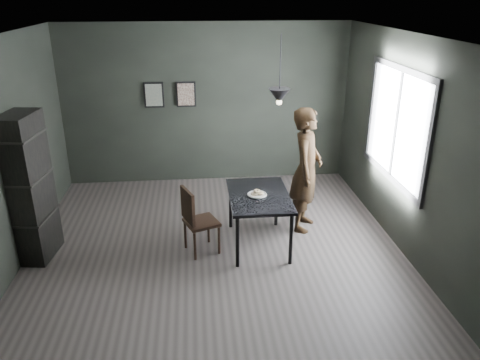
{
  "coord_description": "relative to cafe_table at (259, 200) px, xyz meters",
  "views": [
    {
      "loc": [
        -0.22,
        -5.64,
        3.29
      ],
      "look_at": [
        0.35,
        0.05,
        0.95
      ],
      "focal_mm": 35.0,
      "sensor_mm": 36.0,
      "label": 1
    }
  ],
  "objects": [
    {
      "name": "cafe_table",
      "position": [
        0.0,
        0.0,
        0.0
      ],
      "size": [
        0.8,
        1.2,
        0.75
      ],
      "color": "black",
      "rests_on": "ground"
    },
    {
      "name": "donut_pile",
      "position": [
        -0.03,
        -0.03,
        0.12
      ],
      "size": [
        0.17,
        0.14,
        0.07
      ],
      "rotation": [
        0.0,
        0.0,
        0.16
      ],
      "color": "beige",
      "rests_on": "white_plate"
    },
    {
      "name": "ceiling",
      "position": [
        -0.6,
        0.0,
        2.13
      ],
      "size": [
        5.0,
        5.0,
        0.02
      ],
      "color": "silver",
      "rests_on": "ground"
    },
    {
      "name": "wood_chair",
      "position": [
        -0.86,
        -0.13,
        -0.14
      ],
      "size": [
        0.52,
        0.52,
        0.93
      ],
      "rotation": [
        0.0,
        0.0,
        0.38
      ],
      "color": "black",
      "rests_on": "ground"
    },
    {
      "name": "framed_print_left",
      "position": [
        -1.5,
        2.47,
        0.93
      ],
      "size": [
        0.34,
        0.04,
        0.44
      ],
      "color": "black",
      "rests_on": "ground"
    },
    {
      "name": "woman",
      "position": [
        0.74,
        0.44,
        0.23
      ],
      "size": [
        0.66,
        0.78,
        1.81
      ],
      "primitive_type": "imported",
      "rotation": [
        0.0,
        0.0,
        1.17
      ],
      "color": "black",
      "rests_on": "ground"
    },
    {
      "name": "window_assembly",
      "position": [
        1.87,
        0.2,
        0.93
      ],
      "size": [
        0.04,
        1.96,
        1.56
      ],
      "color": "white",
      "rests_on": "ground"
    },
    {
      "name": "shelf_unit",
      "position": [
        -2.92,
        0.01,
        0.29
      ],
      "size": [
        0.45,
        0.68,
        1.92
      ],
      "primitive_type": "cube",
      "rotation": [
        0.0,
        0.0,
        -0.13
      ],
      "color": "black",
      "rests_on": "ground"
    },
    {
      "name": "framed_print_right",
      "position": [
        -0.95,
        2.47,
        0.93
      ],
      "size": [
        0.34,
        0.04,
        0.44
      ],
      "color": "black",
      "rests_on": "ground"
    },
    {
      "name": "back_wall",
      "position": [
        -0.6,
        2.5,
        0.73
      ],
      "size": [
        5.0,
        0.1,
        2.8
      ],
      "primitive_type": "cube",
      "color": "black",
      "rests_on": "ground"
    },
    {
      "name": "ground",
      "position": [
        -0.6,
        0.0,
        -0.67
      ],
      "size": [
        5.0,
        5.0,
        0.0
      ],
      "primitive_type": "plane",
      "color": "#342E2D",
      "rests_on": "ground"
    },
    {
      "name": "pendant_lamp",
      "position": [
        0.25,
        0.1,
        1.38
      ],
      "size": [
        0.28,
        0.28,
        0.86
      ],
      "color": "black",
      "rests_on": "ground"
    },
    {
      "name": "white_plate",
      "position": [
        -0.03,
        -0.03,
        0.08
      ],
      "size": [
        0.23,
        0.23,
        0.01
      ],
      "primitive_type": "cylinder",
      "color": "silver",
      "rests_on": "cafe_table"
    }
  ]
}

